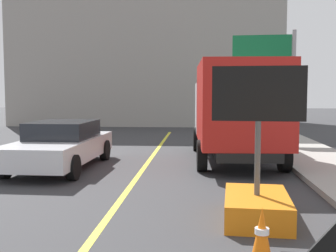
{
  "coord_description": "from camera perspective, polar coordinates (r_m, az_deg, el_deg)",
  "views": [
    {
      "loc": [
        1.62,
        0.8,
        2.25
      ],
      "look_at": [
        1.14,
        7.28,
        1.72
      ],
      "focal_mm": 44.2,
      "sensor_mm": 36.0,
      "label": 1
    }
  ],
  "objects": [
    {
      "name": "pickup_car",
      "position": [
        12.69,
        -14.51,
        -2.5
      ],
      "size": [
        2.17,
        4.91,
        1.38
      ],
      "color": "silver",
      "rests_on": "ground"
    },
    {
      "name": "arrow_board_trailer",
      "position": [
        7.52,
        12.16,
        -9.04
      ],
      "size": [
        1.6,
        1.88,
        2.7
      ],
      "color": "orange",
      "rests_on": "ground"
    },
    {
      "name": "highway_guide_sign",
      "position": [
        19.26,
        14.61,
        8.02
      ],
      "size": [
        2.79,
        0.29,
        5.0
      ],
      "color": "gray",
      "rests_on": "ground"
    },
    {
      "name": "far_building_block",
      "position": [
        31.08,
        -2.59,
        10.24
      ],
      "size": [
        18.15,
        8.65,
        10.53
      ],
      "primitive_type": "cube",
      "color": "gray",
      "rests_on": "ground"
    },
    {
      "name": "box_truck",
      "position": [
        13.6,
        9.3,
        2.42
      ],
      "size": [
        2.8,
        6.59,
        3.14
      ],
      "color": "black",
      "rests_on": "ground"
    },
    {
      "name": "traffic_cone_mid_lane",
      "position": [
        5.79,
        12.81,
        -14.47
      ],
      "size": [
        0.36,
        0.36,
        0.74
      ],
      "color": "black",
      "rests_on": "ground"
    }
  ]
}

